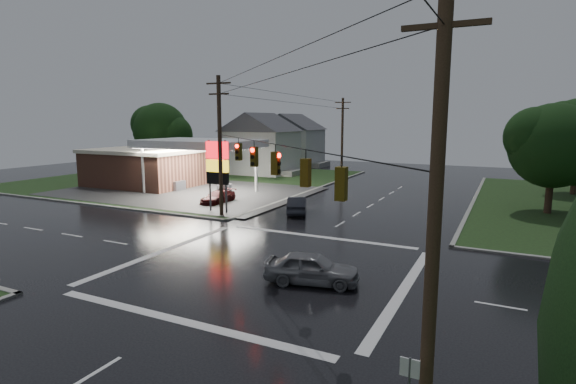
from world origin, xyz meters
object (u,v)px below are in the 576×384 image
at_px(utility_pole_se, 435,208).
at_px(house_far, 291,139).
at_px(pylon_sign, 217,165).
at_px(utility_pole_n, 342,136).
at_px(gas_station, 155,164).
at_px(car_pump, 218,197).
at_px(tree_nw_behind, 161,130).
at_px(car_north, 297,205).
at_px(house_near, 261,143).
at_px(utility_pole_nw, 220,145).
at_px(car_crossing, 312,268).
at_px(tree_ne_near, 556,146).

bearing_deg(utility_pole_se, house_far, 118.68).
distance_m(pylon_sign, utility_pole_n, 27.56).
relative_size(gas_station, car_pump, 6.43).
relative_size(tree_nw_behind, car_pump, 2.45).
xyz_separation_m(car_north, car_pump, (-8.51, 0.94, -0.11)).
relative_size(utility_pole_se, car_pump, 2.70).
bearing_deg(house_near, utility_pole_nw, -66.63).
relative_size(pylon_sign, utility_pole_n, 0.57).
distance_m(gas_station, house_far, 28.61).
bearing_deg(pylon_sign, utility_pole_n, 87.92).
bearing_deg(car_pump, utility_pole_n, 83.44).
height_order(utility_pole_se, car_north, utility_pole_se).
height_order(house_far, car_crossing, house_far).
relative_size(utility_pole_nw, utility_pole_n, 1.05).
relative_size(utility_pole_se, house_near, 1.00).
bearing_deg(house_far, utility_pole_nw, -72.08).
bearing_deg(house_near, pylon_sign, -67.72).
xyz_separation_m(utility_pole_n, house_near, (-11.45, -2.00, -1.06)).
bearing_deg(tree_ne_near, pylon_sign, -154.99).
bearing_deg(utility_pole_se, tree_nw_behind, 137.66).
relative_size(pylon_sign, car_pump, 1.47).
bearing_deg(tree_nw_behind, house_near, 24.98).
bearing_deg(tree_ne_near, gas_station, -176.70).
distance_m(house_far, car_north, 39.24).
distance_m(pylon_sign, car_north, 7.32).
bearing_deg(car_pump, utility_pole_se, -44.50).
height_order(pylon_sign, house_far, house_far).
xyz_separation_m(gas_station, tree_ne_near, (39.82, 2.29, 3.01)).
bearing_deg(utility_pole_n, pylon_sign, -92.08).
distance_m(tree_nw_behind, car_north, 34.33).
distance_m(pylon_sign, utility_pole_se, 28.34).
xyz_separation_m(house_far, car_north, (17.46, -34.94, -3.70)).
bearing_deg(utility_pole_nw, utility_pole_n, 90.00).
bearing_deg(gas_station, utility_pole_se, -39.70).
xyz_separation_m(tree_nw_behind, car_pump, (20.84, -15.99, -5.59)).
relative_size(utility_pole_se, car_crossing, 2.47).
bearing_deg(tree_nw_behind, gas_station, -51.58).
relative_size(house_far, car_pump, 2.71).
xyz_separation_m(utility_pole_nw, utility_pole_n, (0.00, 28.50, -0.25)).
height_order(utility_pole_se, utility_pole_n, utility_pole_se).
distance_m(pylon_sign, car_crossing, 18.05).
height_order(gas_station, car_pump, gas_station).
relative_size(house_near, car_pump, 2.71).
height_order(utility_pole_n, tree_nw_behind, utility_pole_n).
bearing_deg(house_near, tree_ne_near, -21.76).
xyz_separation_m(utility_pole_nw, car_crossing, (12.44, -10.59, -4.96)).
height_order(pylon_sign, house_near, house_near).
xyz_separation_m(car_crossing, car_pump, (-15.94, 15.09, -0.17)).
relative_size(utility_pole_n, house_near, 0.95).
relative_size(house_far, car_north, 2.58).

